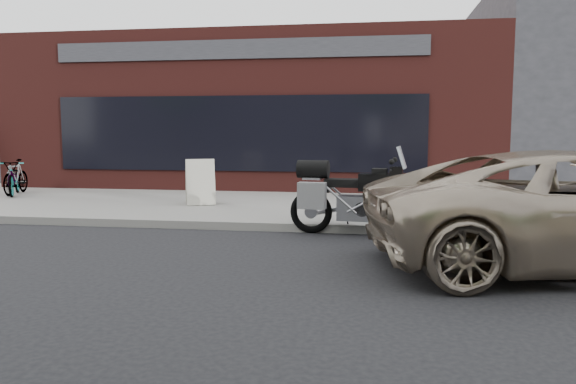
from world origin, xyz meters
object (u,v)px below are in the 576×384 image
Objects in this scene: sandwich_sign at (200,182)px; motorcycle at (350,197)px; bicycle_front at (15,178)px; bicycle_rear at (16,177)px.

motorcycle is at bearing -57.04° from sandwich_sign.
bicycle_front is at bearing 147.69° from sandwich_sign.
bicycle_rear is at bearing 86.86° from bicycle_front.
bicycle_front is at bearing -77.93° from bicycle_rear.
bicycle_front is 0.16m from bicycle_rear.
motorcycle is 2.42× the size of sandwich_sign.
sandwich_sign is at bearing -38.33° from bicycle_front.
motorcycle is 9.36m from bicycle_rear.
motorcycle reaches higher than sandwich_sign.
bicycle_front is (-8.61, 3.36, -0.09)m from motorcycle.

